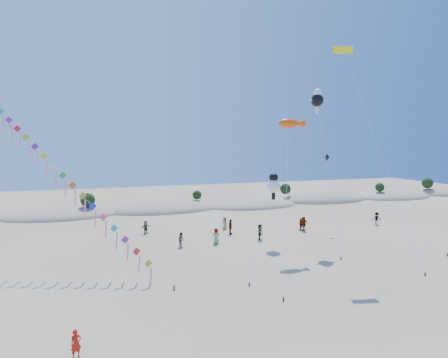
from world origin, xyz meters
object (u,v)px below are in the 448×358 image
(fish_kite, at_px, (291,124))
(parafoil_kite, at_px, (345,56))
(kite_train, at_px, (31,144))
(flyer_foreground, at_px, (76,344))

(fish_kite, relative_size, parafoil_kite, 0.68)
(kite_train, xyz_separation_m, flyer_foreground, (4.58, -18.24, -10.52))
(fish_kite, distance_m, flyer_foreground, 28.47)
(parafoil_kite, xyz_separation_m, flyer_foreground, (-24.03, -10.94, -18.94))
(kite_train, relative_size, flyer_foreground, 14.13)
(kite_train, xyz_separation_m, fish_kite, (25.21, -3.23, 2.09))
(kite_train, height_order, parafoil_kite, kite_train)
(kite_train, relative_size, parafoil_kite, 1.06)
(fish_kite, bearing_deg, flyer_foreground, -143.96)
(kite_train, bearing_deg, parafoil_kite, -14.33)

